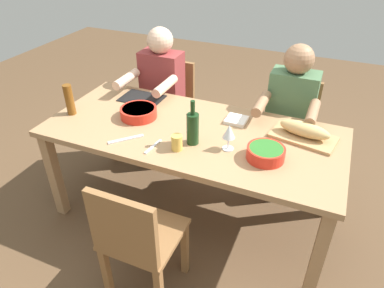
# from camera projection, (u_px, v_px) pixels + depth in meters

# --- Properties ---
(ground_plane) EXTENTS (8.00, 8.00, 0.00)m
(ground_plane) POSITION_uv_depth(u_px,v_px,m) (192.00, 212.00, 2.74)
(ground_plane) COLOR brown
(dining_table) EXTENTS (1.96, 0.88, 0.74)m
(dining_table) POSITION_uv_depth(u_px,v_px,m) (192.00, 140.00, 2.37)
(dining_table) COLOR #A87F56
(dining_table) RESTS_ON ground_plane
(chair_near_right) EXTENTS (0.40, 0.40, 0.85)m
(chair_near_right) POSITION_uv_depth(u_px,v_px,m) (171.00, 103.00, 3.23)
(chair_near_right) COLOR olive
(chair_near_right) RESTS_ON ground_plane
(diner_near_right) EXTENTS (0.41, 0.53, 1.20)m
(diner_near_right) POSITION_uv_depth(u_px,v_px,m) (160.00, 89.00, 2.97)
(diner_near_right) COLOR #2D2D38
(diner_near_right) RESTS_ON ground_plane
(chair_near_left) EXTENTS (0.40, 0.40, 0.85)m
(chair_near_left) POSITION_uv_depth(u_px,v_px,m) (289.00, 126.00, 2.88)
(chair_near_left) COLOR olive
(chair_near_left) RESTS_ON ground_plane
(diner_near_left) EXTENTS (0.41, 0.53, 1.20)m
(diner_near_left) POSITION_uv_depth(u_px,v_px,m) (289.00, 113.00, 2.62)
(diner_near_left) COLOR #2D2D38
(diner_near_left) RESTS_ON ground_plane
(chair_far_center) EXTENTS (0.40, 0.40, 0.85)m
(chair_far_center) POSITION_uv_depth(u_px,v_px,m) (136.00, 239.00, 1.89)
(chair_far_center) COLOR olive
(chair_far_center) RESTS_ON ground_plane
(serving_bowl_greens) EXTENTS (0.22, 0.22, 0.07)m
(serving_bowl_greens) POSITION_uv_depth(u_px,v_px,m) (266.00, 152.00, 2.04)
(serving_bowl_greens) COLOR red
(serving_bowl_greens) RESTS_ON dining_table
(serving_bowl_fruit) EXTENTS (0.25, 0.25, 0.07)m
(serving_bowl_fruit) POSITION_uv_depth(u_px,v_px,m) (139.00, 112.00, 2.46)
(serving_bowl_fruit) COLOR red
(serving_bowl_fruit) RESTS_ON dining_table
(cutting_board) EXTENTS (0.43, 0.29, 0.02)m
(cutting_board) POSITION_uv_depth(u_px,v_px,m) (303.00, 137.00, 2.24)
(cutting_board) COLOR tan
(cutting_board) RESTS_ON dining_table
(bread_loaf) EXTENTS (0.33, 0.17, 0.09)m
(bread_loaf) POSITION_uv_depth(u_px,v_px,m) (305.00, 129.00, 2.21)
(bread_loaf) COLOR tan
(bread_loaf) RESTS_ON cutting_board
(wine_bottle) EXTENTS (0.08, 0.08, 0.29)m
(wine_bottle) POSITION_uv_depth(u_px,v_px,m) (193.00, 128.00, 2.14)
(wine_bottle) COLOR #193819
(wine_bottle) RESTS_ON dining_table
(beer_bottle) EXTENTS (0.06, 0.06, 0.22)m
(beer_bottle) POSITION_uv_depth(u_px,v_px,m) (69.00, 100.00, 2.46)
(beer_bottle) COLOR brown
(beer_bottle) RESTS_ON dining_table
(wine_glass) EXTENTS (0.08, 0.08, 0.17)m
(wine_glass) POSITION_uv_depth(u_px,v_px,m) (229.00, 133.00, 2.08)
(wine_glass) COLOR silver
(wine_glass) RESTS_ON dining_table
(placemat_near_right) EXTENTS (0.32, 0.23, 0.01)m
(placemat_near_right) POSITION_uv_depth(u_px,v_px,m) (142.00, 98.00, 2.72)
(placemat_near_right) COLOR black
(placemat_near_right) RESTS_ON dining_table
(cup_far_center) EXTENTS (0.07, 0.07, 0.10)m
(cup_far_center) POSITION_uv_depth(u_px,v_px,m) (177.00, 143.00, 2.11)
(cup_far_center) COLOR gold
(cup_far_center) RESTS_ON dining_table
(fork_far_center) EXTENTS (0.03, 0.17, 0.01)m
(fork_far_center) POSITION_uv_depth(u_px,v_px,m) (153.00, 146.00, 2.16)
(fork_far_center) COLOR silver
(fork_far_center) RESTS_ON dining_table
(carving_knife) EXTENTS (0.17, 0.18, 0.01)m
(carving_knife) POSITION_uv_depth(u_px,v_px,m) (126.00, 139.00, 2.23)
(carving_knife) COLOR silver
(carving_knife) RESTS_ON dining_table
(napkin_stack) EXTENTS (0.14, 0.14, 0.02)m
(napkin_stack) POSITION_uv_depth(u_px,v_px,m) (236.00, 120.00, 2.42)
(napkin_stack) COLOR white
(napkin_stack) RESTS_ON dining_table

